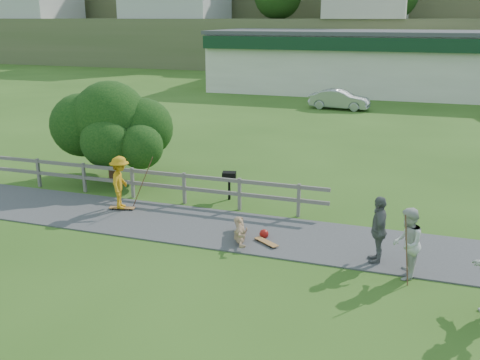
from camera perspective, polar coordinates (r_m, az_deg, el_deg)
The scene contains 16 objects.
ground at distance 15.03m, azimuth -4.10°, elevation -7.29°, with size 260.00×260.00×0.00m, color #2E5518.
path at distance 16.30m, azimuth -2.08°, elevation -5.19°, with size 34.00×3.00×0.04m, color #3C3C3F.
fence at distance 19.56m, azimuth -12.99°, elevation 0.36°, with size 15.05×0.10×1.10m.
strip_mall at distance 47.71m, azimuth 17.23°, elevation 11.92°, with size 32.50×10.75×5.10m.
skater_rider at distance 17.98m, azimuth -12.63°, elevation -0.56°, with size 1.13×0.65×1.75m, color #C78A12.
skater_fallen at distance 15.41m, azimuth 0.07°, elevation -5.39°, with size 1.67×0.40×0.61m, color #A57E5B.
spectator_a at distance 13.69m, azimuth 17.39°, elevation -6.48°, with size 0.87×0.68×1.80m, color beige.
spectator_b at distance 14.30m, azimuth 14.55°, elevation -5.16°, with size 1.07×0.45×1.82m, color slate.
car_silver at distance 38.26m, azimuth 10.56°, elevation 8.44°, with size 1.44×4.14×1.36m, color #9DA0A5.
tree at distance 21.50m, azimuth -13.54°, elevation 4.59°, with size 4.70×4.70×3.46m, color black, non-canonical shape.
bbq at distance 18.73m, azimuth -1.16°, elevation -0.63°, with size 0.46×0.35×1.01m, color black, non-canonical shape.
longboard_rider at distance 18.24m, azimuth -12.46°, elevation -3.04°, with size 0.85×0.21×0.09m, color olive, non-canonical shape.
longboard_fallen at distance 15.21m, azimuth 2.83°, elevation -6.78°, with size 0.85×0.21×0.09m, color olive, non-canonical shape.
helmet at distance 15.62m, azimuth 2.57°, elevation -5.76°, with size 0.27×0.27×0.27m, color #9F140F.
pole_rider at distance 17.98m, azimuth -10.36°, elevation 0.01°, with size 0.03×0.03×2.01m, color brown.
pole_spec_left at distance 13.30m, azimuth 17.34°, elevation -7.19°, with size 0.03×0.03×1.80m, color brown.
Camera 1 is at (5.35, -12.62, 6.16)m, focal length 40.00 mm.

